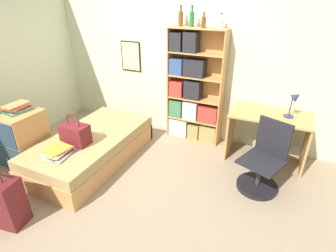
{
  "coord_description": "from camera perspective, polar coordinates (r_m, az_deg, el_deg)",
  "views": [
    {
      "loc": [
        1.83,
        -2.58,
        2.31
      ],
      "look_at": [
        0.55,
        0.19,
        0.75
      ],
      "focal_mm": 28.0,
      "sensor_mm": 36.0,
      "label": 1
    }
  ],
  "objects": [
    {
      "name": "bottle_green",
      "position": [
        4.25,
        2.79,
        22.4
      ],
      "size": [
        0.07,
        0.07,
        0.3
      ],
      "color": "brown",
      "rests_on": "bookcase"
    },
    {
      "name": "bed",
      "position": [
        4.16,
        -16.13,
        -4.5
      ],
      "size": [
        1.04,
        1.95,
        0.43
      ],
      "color": "tan",
      "rests_on": "ground_plane"
    },
    {
      "name": "bottle_brown",
      "position": [
        4.15,
        5.21,
        22.22
      ],
      "size": [
        0.07,
        0.07,
        0.3
      ],
      "color": "#1E6B2D",
      "rests_on": "bookcase"
    },
    {
      "name": "bookcase",
      "position": [
        4.39,
        5.13,
        6.82
      ],
      "size": [
        0.91,
        0.28,
        1.86
      ],
      "color": "tan",
      "rests_on": "ground_plane"
    },
    {
      "name": "magazine_pile_on_dresser",
      "position": [
        4.25,
        -30.05,
        3.49
      ],
      "size": [
        0.32,
        0.37,
        0.11
      ],
      "color": "#427A4C",
      "rests_on": "dresser"
    },
    {
      "name": "desk_chair",
      "position": [
        3.64,
        19.76,
        -8.73
      ],
      "size": [
        0.62,
        0.62,
        0.92
      ],
      "color": "black",
      "rests_on": "ground_plane"
    },
    {
      "name": "desk",
      "position": [
        4.12,
        20.93,
        -0.6
      ],
      "size": [
        1.11,
        0.64,
        0.76
      ],
      "color": "tan",
      "rests_on": "ground_plane"
    },
    {
      "name": "desk_lamp",
      "position": [
        3.95,
        25.89,
        5.07
      ],
      "size": [
        0.19,
        0.14,
        0.39
      ],
      "color": "navy",
      "rests_on": "desk"
    },
    {
      "name": "waste_bin",
      "position": [
        4.25,
        19.28,
        -5.3
      ],
      "size": [
        0.23,
        0.23,
        0.29
      ],
      "color": "#B7B2A8",
      "rests_on": "ground_plane"
    },
    {
      "name": "dresser",
      "position": [
        4.41,
        -29.34,
        -2.26
      ],
      "size": [
        0.61,
        0.57,
        0.82
      ],
      "color": "tan",
      "rests_on": "ground_plane"
    },
    {
      "name": "ground_plane",
      "position": [
        3.92,
        -8.61,
        -9.47
      ],
      "size": [
        14.0,
        14.0,
        0.0
      ],
      "primitive_type": "plane",
      "color": "gray"
    },
    {
      "name": "wall_left",
      "position": [
        4.89,
        -32.42,
        11.0
      ],
      "size": [
        0.06,
        10.0,
        2.6
      ],
      "color": "beige",
      "rests_on": "ground_plane"
    },
    {
      "name": "bottle_clear",
      "position": [
        4.06,
        7.76,
        21.53
      ],
      "size": [
        0.07,
        0.07,
        0.21
      ],
      "color": "brown",
      "rests_on": "bookcase"
    },
    {
      "name": "book_stack_on_bed",
      "position": [
        3.69,
        -22.8,
        -5.19
      ],
      "size": [
        0.34,
        0.4,
        0.1
      ],
      "color": "#334C84",
      "rests_on": "bed"
    },
    {
      "name": "handbag",
      "position": [
        3.83,
        -19.53,
        -1.64
      ],
      "size": [
        0.38,
        0.23,
        0.46
      ],
      "color": "maroon",
      "rests_on": "bed"
    },
    {
      "name": "wall_back",
      "position": [
        4.59,
        0.67,
        14.31
      ],
      "size": [
        10.0,
        0.09,
        2.6
      ],
      "color": "beige",
      "rests_on": "ground_plane"
    },
    {
      "name": "bottle_blue",
      "position": [
        4.05,
        11.41,
        21.22
      ],
      "size": [
        0.07,
        0.07,
        0.2
      ],
      "color": "#B7BCC1",
      "rests_on": "bookcase"
    }
  ]
}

